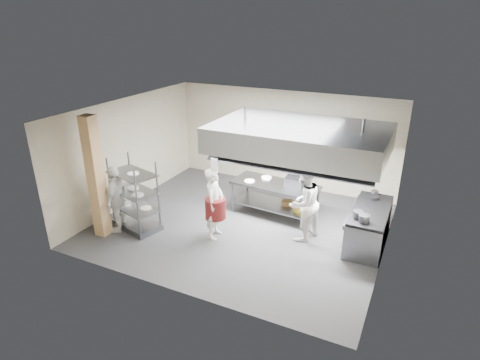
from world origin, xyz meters
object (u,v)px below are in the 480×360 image
at_px(chef_line, 304,203).
at_px(chef_plating, 117,199).
at_px(cooking_range, 369,227).
at_px(island, 275,199).
at_px(pass_rack, 134,195).
at_px(griddle, 294,181).
at_px(stockpot, 358,214).
at_px(chef_head, 214,204).

xyz_separation_m(chef_line, chef_plating, (-4.27, -1.59, -0.08)).
bearing_deg(chef_plating, cooking_range, 91.72).
xyz_separation_m(island, pass_rack, (-2.90, -2.19, 0.46)).
relative_size(pass_rack, chef_line, 0.97).
distance_m(island, griddle, 0.75).
distance_m(pass_rack, cooking_range, 5.74).
distance_m(island, stockpot, 2.58).
distance_m(island, cooking_range, 2.56).
bearing_deg(pass_rack, chef_line, 33.93).
distance_m(island, pass_rack, 3.66).
relative_size(island, cooking_range, 1.15).
bearing_deg(chef_line, griddle, -127.87).
height_order(island, griddle, griddle).
xyz_separation_m(chef_line, griddle, (-0.57, 0.98, 0.08)).
bearing_deg(cooking_range, island, 170.74).
bearing_deg(island, chef_head, -112.59).
xyz_separation_m(chef_line, stockpot, (1.28, -0.12, 0.04)).
bearing_deg(pass_rack, island, 52.51).
height_order(chef_head, stockpot, chef_head).
relative_size(cooking_range, chef_head, 1.13).
bearing_deg(griddle, chef_line, -65.58).
distance_m(chef_head, griddle, 2.29).
bearing_deg(island, griddle, 18.29).
distance_m(pass_rack, stockpot, 5.37).
relative_size(chef_head, chef_plating, 1.04).
bearing_deg(griddle, chef_head, -132.49).
distance_m(cooking_range, stockpot, 0.83).
height_order(chef_head, chef_line, chef_line).
bearing_deg(griddle, island, -172.27).
distance_m(chef_plating, stockpot, 5.75).
xyz_separation_m(cooking_range, chef_head, (-3.42, -1.30, 0.47)).
bearing_deg(griddle, stockpot, -36.50).
relative_size(chef_plating, griddle, 3.79).
xyz_separation_m(island, cooking_range, (2.53, -0.41, -0.04)).
bearing_deg(chef_line, chef_head, -44.52).
height_order(pass_rack, stockpot, pass_rack).
xyz_separation_m(griddle, stockpot, (1.85, -1.10, -0.04)).
relative_size(cooking_range, chef_plating, 1.17).
bearing_deg(chef_head, island, -36.23).
bearing_deg(chef_line, pass_rack, -49.66).
relative_size(island, pass_rack, 1.26).
xyz_separation_m(cooking_range, chef_line, (-1.48, -0.46, 0.52)).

